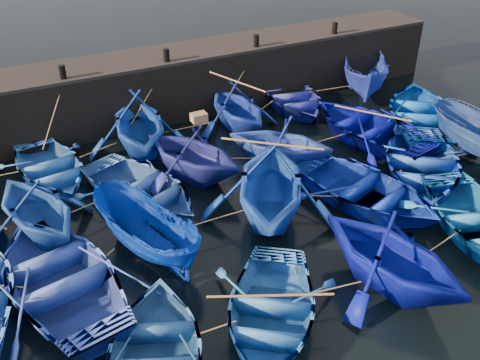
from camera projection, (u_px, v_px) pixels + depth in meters
name	position (u px, v px, depth m)	size (l,w,h in m)	color
ground	(291.00, 254.00, 15.22)	(120.00, 120.00, 0.00)	black
quay_wall	(162.00, 86.00, 22.46)	(26.00, 2.50, 2.50)	black
quay_top	(159.00, 56.00, 21.76)	(26.00, 2.50, 0.12)	black
bollard_1	(62.00, 72.00, 19.40)	(0.24, 0.24, 0.50)	black
bollard_2	(166.00, 55.00, 20.92)	(0.24, 0.24, 0.50)	black
bollard_3	(256.00, 41.00, 22.44)	(0.24, 0.24, 0.50)	black
bollard_4	(335.00, 28.00, 23.96)	(0.24, 0.24, 0.50)	black
boat_1	(49.00, 167.00, 18.40)	(3.19, 4.45, 0.92)	#245BB3
boat_2	(138.00, 122.00, 19.69)	(3.91, 4.53, 2.38)	#1241A8
boat_3	(237.00, 106.00, 21.31)	(3.32, 3.86, 2.03)	#122E9E
boat_4	(292.00, 97.00, 23.37)	(3.36, 4.70, 0.98)	navy
boat_5	(365.00, 74.00, 24.38)	(1.92, 5.10, 1.97)	navy
boat_7	(36.00, 207.00, 15.40)	(3.42, 3.96, 2.09)	#1A4BA3
boat_8	(141.00, 189.00, 17.15)	(3.48, 4.87, 1.01)	#2C57AC
boat_9	(192.00, 151.00, 18.10)	(3.49, 4.05, 2.13)	navy
boat_10	(280.00, 141.00, 18.87)	(3.25, 3.77, 1.98)	blue
boat_11	(370.00, 127.00, 20.77)	(3.87, 5.40, 1.12)	#00067D
boat_12	(422.00, 113.00, 21.80)	(4.05, 5.67, 1.18)	#0648BE
boat_14	(60.00, 276.00, 13.65)	(3.95, 5.52, 1.14)	#2C46B4
boat_15	(145.00, 232.00, 14.79)	(1.56, 4.14, 1.60)	navy
boat_16	(270.00, 182.00, 16.05)	(4.22, 4.90, 2.58)	#1545BA
boat_17	(366.00, 190.00, 17.07)	(3.63, 5.07, 1.05)	#09249A
boat_18	(421.00, 164.00, 18.39)	(3.87, 5.42, 1.12)	#113AAE
boat_21	(157.00, 353.00, 11.72)	(3.23, 4.51, 0.94)	navy
boat_22	(270.00, 311.00, 12.77)	(3.23, 4.52, 0.94)	#1C549D
boat_23	(393.00, 254.00, 13.52)	(3.69, 4.28, 2.25)	#040E90
wooden_crate	(199.00, 117.00, 17.57)	(0.51, 0.37, 0.29)	olive
mooring_ropes	(223.00, 149.00, 18.62)	(17.93, 12.00, 2.10)	tan
loose_oars	(291.00, 143.00, 17.26)	(10.44, 11.80, 1.70)	#99724C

